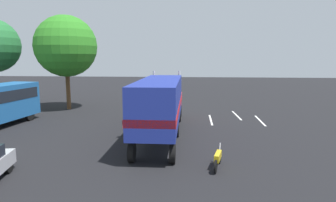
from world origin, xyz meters
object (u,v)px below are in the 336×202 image
object	(u,v)px
semi_truck	(161,101)
tree_center	(66,46)
person_bystander	(126,126)
motorcycle	(218,159)

from	to	relation	value
semi_truck	tree_center	size ratio (longest dim) A/B	1.40
semi_truck	person_bystander	size ratio (longest dim) A/B	8.72
tree_center	motorcycle	bearing A→B (deg)	-136.72
semi_truck	person_bystander	xyz separation A→B (m)	(-0.82, 2.39, -1.63)
semi_truck	person_bystander	bearing A→B (deg)	108.98
semi_truck	motorcycle	size ratio (longest dim) A/B	6.84
motorcycle	tree_center	xyz separation A→B (m)	(15.92, 14.99, 6.36)
tree_center	person_bystander	bearing A→B (deg)	-140.44
person_bystander	tree_center	bearing A→B (deg)	39.56
motorcycle	tree_center	bearing A→B (deg)	43.28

